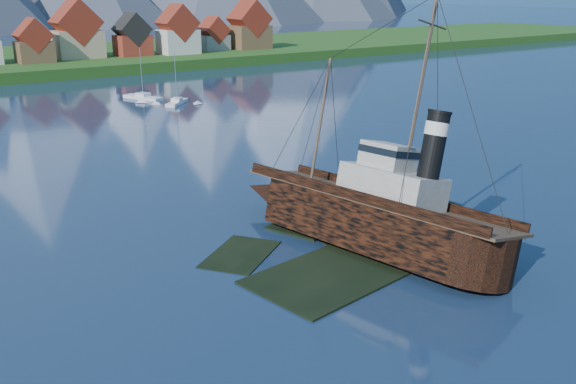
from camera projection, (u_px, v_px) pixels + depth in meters
ground at (359, 253)px, 58.77m from camera, size 1400.00×1400.00×0.00m
shoal at (357, 245)px, 61.53m from camera, size 31.71×21.24×1.14m
seawall at (8, 84)px, 160.96m from camera, size 600.00×2.50×2.00m
tugboat_wreck at (358, 212)px, 60.35m from camera, size 7.19×30.96×24.54m
sailboat_d at (177, 103)px, 133.37m from camera, size 7.38×7.17×11.23m
sailboat_e at (143, 98)px, 139.34m from camera, size 5.87×10.17×11.53m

